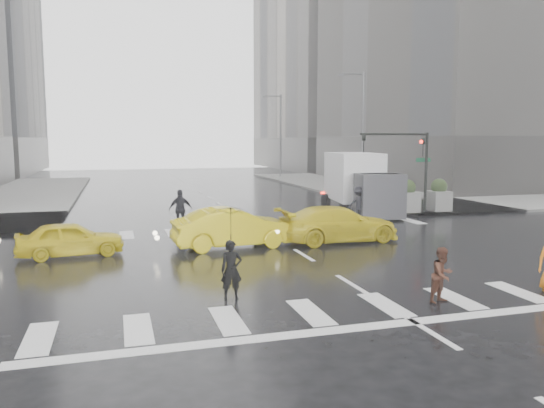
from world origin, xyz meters
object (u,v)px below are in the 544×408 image
object	(u,v)px
traffic_signal_pole	(410,156)
taxi_mid	(234,228)
taxi_front	(70,239)
box_truck	(360,182)
pedestrian_brown	(443,275)

from	to	relation	value
traffic_signal_pole	taxi_mid	world-z (taller)	traffic_signal_pole
taxi_front	box_truck	distance (m)	16.33
taxi_front	box_truck	size ratio (longest dim) A/B	0.57
traffic_signal_pole	taxi_mid	xyz separation A→B (m)	(-11.12, -5.96, -2.45)
pedestrian_brown	taxi_front	world-z (taller)	pedestrian_brown
pedestrian_brown	taxi_mid	size ratio (longest dim) A/B	0.31
box_truck	traffic_signal_pole	bearing A→B (deg)	-20.51
pedestrian_brown	taxi_mid	distance (m)	9.01
traffic_signal_pole	box_truck	distance (m)	3.03
taxi_mid	box_truck	size ratio (longest dim) A/B	0.73
taxi_mid	pedestrian_brown	bearing A→B (deg)	-160.45
pedestrian_brown	taxi_mid	xyz separation A→B (m)	(-3.58, 8.26, 0.05)
taxi_mid	box_truck	bearing A→B (deg)	-54.24
traffic_signal_pole	pedestrian_brown	xyz separation A→B (m)	(-7.54, -14.22, -2.51)
taxi_mid	box_truck	distance (m)	11.46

